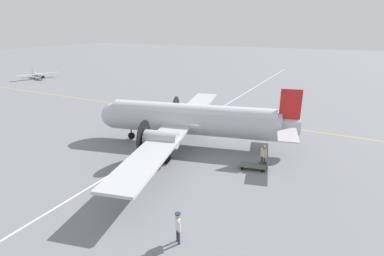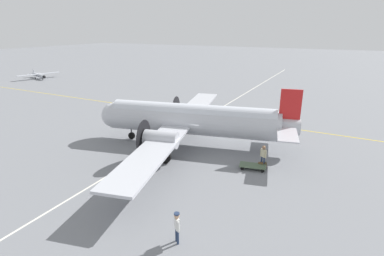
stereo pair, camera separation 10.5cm
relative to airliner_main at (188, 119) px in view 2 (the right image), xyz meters
name	(u,v)px [view 2 (the right image)]	position (x,y,z in m)	size (l,w,h in m)	color
ground_plane	(192,144)	(-0.41, -0.10, -2.54)	(300.00, 300.00, 0.00)	slate
apron_line_eastwest	(227,119)	(-0.41, -9.53, -2.54)	(120.00, 0.16, 0.01)	gold
apron_line_northsouth	(168,140)	(2.34, -0.10, -2.54)	(0.16, 120.00, 0.01)	silver
airliner_main	(188,119)	(0.00, 0.00, 0.00)	(19.20, 26.78, 5.85)	silver
crew_foreground	(177,224)	(-6.14, 12.66, -1.41)	(0.48, 0.45, 1.81)	navy
passenger_boarding	(263,154)	(-7.77, 1.62, -1.40)	(0.57, 0.38, 1.86)	navy
suitcase_near_door	(265,165)	(-7.94, 1.64, -2.32)	(0.35, 0.19, 0.49)	#47331E
suitcase_upright_spare	(261,165)	(-7.66, 1.80, -2.32)	(0.41, 0.16, 0.48)	brown
baggage_cart	(253,166)	(-7.19, 2.34, -2.26)	(2.28, 1.52, 0.56)	#4C6047
light_aircraft_distant	(39,75)	(47.74, -19.43, -1.77)	(6.77, 8.86, 1.78)	#B7BCC6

